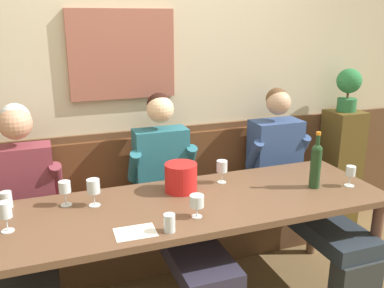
# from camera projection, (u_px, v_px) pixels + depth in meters

# --- Properties ---
(room_wall_back) EXTENTS (6.80, 0.12, 2.80)m
(room_wall_back) POSITION_uv_depth(u_px,v_px,m) (149.00, 74.00, 3.13)
(room_wall_back) COLOR beige
(room_wall_back) RESTS_ON ground
(wood_wainscot_panel) EXTENTS (6.80, 0.03, 0.99)m
(wood_wainscot_panel) POSITION_uv_depth(u_px,v_px,m) (154.00, 189.00, 3.34)
(wood_wainscot_panel) COLOR brown
(wood_wainscot_panel) RESTS_ON ground
(wall_bench) EXTENTS (2.71, 0.42, 0.94)m
(wall_bench) POSITION_uv_depth(u_px,v_px,m) (162.00, 225.00, 3.22)
(wall_bench) COLOR brown
(wall_bench) RESTS_ON ground
(dining_table) EXTENTS (2.41, 0.77, 0.75)m
(dining_table) POSITION_uv_depth(u_px,v_px,m) (191.00, 214.00, 2.52)
(dining_table) COLOR brown
(dining_table) RESTS_ON ground
(person_right_seat) EXTENTS (0.50, 1.20, 1.29)m
(person_right_seat) POSITION_uv_depth(u_px,v_px,m) (24.00, 224.00, 2.49)
(person_right_seat) COLOR #32333B
(person_right_seat) RESTS_ON ground
(person_left_seat) EXTENTS (0.49, 1.20, 1.30)m
(person_left_seat) POSITION_uv_depth(u_px,v_px,m) (176.00, 203.00, 2.80)
(person_left_seat) COLOR #2A2B34
(person_left_seat) RESTS_ON ground
(person_center_left_seat) EXTENTS (0.50, 1.21, 1.28)m
(person_center_left_seat) POSITION_uv_depth(u_px,v_px,m) (296.00, 182.00, 3.13)
(person_center_left_seat) COLOR #2C2F30
(person_center_left_seat) RESTS_ON ground
(ice_bucket) EXTENTS (0.20, 0.20, 0.18)m
(ice_bucket) POSITION_uv_depth(u_px,v_px,m) (180.00, 178.00, 2.63)
(ice_bucket) COLOR red
(ice_bucket) RESTS_ON dining_table
(wine_bottle_clear_water) EXTENTS (0.07, 0.07, 0.37)m
(wine_bottle_clear_water) POSITION_uv_depth(u_px,v_px,m) (316.00, 164.00, 2.66)
(wine_bottle_clear_water) COLOR #203E20
(wine_bottle_clear_water) RESTS_ON dining_table
(wine_glass_left_end) EXTENTS (0.07, 0.07, 0.15)m
(wine_glass_left_end) POSITION_uv_depth(u_px,v_px,m) (65.00, 188.00, 2.42)
(wine_glass_left_end) COLOR silver
(wine_glass_left_end) RESTS_ON dining_table
(wine_glass_center_rear) EXTENTS (0.08, 0.08, 0.16)m
(wine_glass_center_rear) POSITION_uv_depth(u_px,v_px,m) (93.00, 188.00, 2.41)
(wine_glass_center_rear) COLOR silver
(wine_glass_center_rear) RESTS_ON dining_table
(wine_glass_right_end) EXTENTS (0.07, 0.07, 0.15)m
(wine_glass_right_end) POSITION_uv_depth(u_px,v_px,m) (222.00, 167.00, 2.76)
(wine_glass_right_end) COLOR silver
(wine_glass_right_end) RESTS_ON dining_table
(wine_glass_mid_right) EXTENTS (0.06, 0.06, 0.14)m
(wine_glass_mid_right) POSITION_uv_depth(u_px,v_px,m) (351.00, 172.00, 2.70)
(wine_glass_mid_right) COLOR silver
(wine_glass_mid_right) RESTS_ON dining_table
(wine_glass_by_bottle) EXTENTS (0.07, 0.07, 0.16)m
(wine_glass_by_bottle) POSITION_uv_depth(u_px,v_px,m) (5.00, 211.00, 2.12)
(wine_glass_by_bottle) COLOR silver
(wine_glass_by_bottle) RESTS_ON dining_table
(wine_glass_mid_left) EXTENTS (0.08, 0.08, 0.13)m
(wine_glass_mid_left) POSITION_uv_depth(u_px,v_px,m) (197.00, 202.00, 2.28)
(wine_glass_mid_left) COLOR silver
(wine_glass_mid_left) RESTS_ON dining_table
(water_tumbler_right) EXTENTS (0.07, 0.07, 0.10)m
(water_tumbler_right) POSITION_uv_depth(u_px,v_px,m) (6.00, 200.00, 2.41)
(water_tumbler_right) COLOR silver
(water_tumbler_right) RESTS_ON dining_table
(water_tumbler_left) EXTENTS (0.06, 0.06, 0.10)m
(water_tumbler_left) POSITION_uv_depth(u_px,v_px,m) (169.00, 223.00, 2.14)
(water_tumbler_left) COLOR silver
(water_tumbler_left) RESTS_ON dining_table
(tasting_sheet_left_guest) EXTENTS (0.21, 0.16, 0.00)m
(tasting_sheet_left_guest) POSITION_uv_depth(u_px,v_px,m) (135.00, 232.00, 2.14)
(tasting_sheet_left_guest) COLOR white
(tasting_sheet_left_guest) RESTS_ON dining_table
(corner_pedestal) EXTENTS (0.28, 0.28, 1.04)m
(corner_pedestal) POSITION_uv_depth(u_px,v_px,m) (340.00, 168.00, 3.72)
(corner_pedestal) COLOR brown
(corner_pedestal) RESTS_ON ground
(potted_plant) EXTENTS (0.21, 0.21, 0.36)m
(potted_plant) POSITION_uv_depth(u_px,v_px,m) (349.00, 87.00, 3.51)
(potted_plant) COLOR #29693B
(potted_plant) RESTS_ON corner_pedestal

